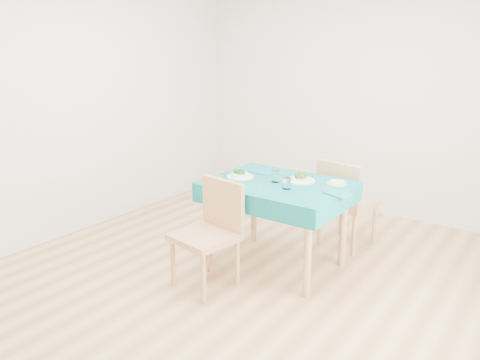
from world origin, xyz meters
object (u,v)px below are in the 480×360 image
Objects in this scene: chair_far at (349,189)px; bowl_near at (240,174)px; table at (277,225)px; side_plate at (337,183)px; bowl_far at (301,177)px; chair_near at (204,222)px.

chair_far reaches higher than bowl_near.
side_plate is at bearing 30.79° from table.
side_plate is at bearing 22.08° from bowl_near.
side_plate is at bearing 21.69° from bowl_far.
chair_far reaches higher than bowl_far.
chair_near is (-0.26, -0.65, 0.17)m from table.
chair_near reaches higher than bowl_far.
chair_near is 0.97× the size of chair_far.
side_plate is (0.28, 0.11, -0.03)m from bowl_far.
bowl_far is (0.40, 0.79, 0.25)m from chair_near.
bowl_far reaches higher than bowl_near.
bowl_far is 0.30m from side_plate.
table is 0.73m from chair_near.
bowl_near is at bearing 106.44° from chair_near.
side_plate is (0.42, 0.25, 0.38)m from table.
table is at bearing -149.21° from side_plate.
bowl_far is (-0.18, -0.64, 0.23)m from chair_far.
table is 0.62m from side_plate.
bowl_near is at bearing -157.92° from side_plate.
table is at bearing -135.06° from bowl_far.
bowl_near is (-0.66, -0.84, 0.23)m from chair_far.
bowl_near is 0.82m from side_plate.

